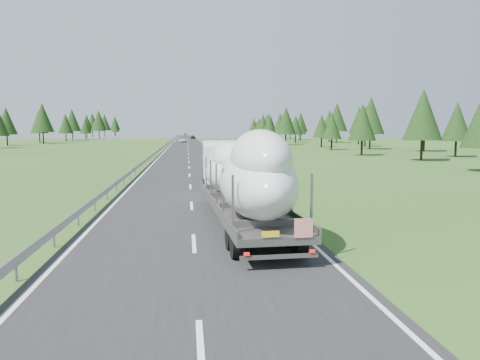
{
  "coord_description": "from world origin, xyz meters",
  "views": [
    {
      "loc": [
        -0.23,
        -18.07,
        4.5
      ],
      "look_at": [
        2.3,
        4.2,
        2.03
      ],
      "focal_mm": 35.0,
      "sensor_mm": 36.0,
      "label": 1
    }
  ],
  "objects": [
    {
      "name": "ground",
      "position": [
        0.0,
        0.0,
        0.0
      ],
      "size": [
        400.0,
        400.0,
        0.0
      ],
      "primitive_type": "plane",
      "color": "#294A18",
      "rests_on": "ground"
    },
    {
      "name": "road_surface",
      "position": [
        0.0,
        100.0,
        0.01
      ],
      "size": [
        10.0,
        400.0,
        0.02
      ],
      "primitive_type": "cube",
      "color": "black",
      "rests_on": "ground"
    },
    {
      "name": "guardrail",
      "position": [
        -5.3,
        99.94,
        0.6
      ],
      "size": [
        0.1,
        400.0,
        0.76
      ],
      "color": "slate",
      "rests_on": "ground"
    },
    {
      "name": "marker_posts",
      "position": [
        6.5,
        155.0,
        0.54
      ],
      "size": [
        0.13,
        350.08,
        1.0
      ],
      "color": "silver",
      "rests_on": "ground"
    },
    {
      "name": "highway_sign",
      "position": [
        7.2,
        80.0,
        1.81
      ],
      "size": [
        0.08,
        0.9,
        2.6
      ],
      "color": "slate",
      "rests_on": "ground"
    },
    {
      "name": "tree_line_right",
      "position": [
        40.76,
        124.61,
        6.89
      ],
      "size": [
        27.52,
        327.48,
        12.61
      ],
      "color": "black",
      "rests_on": "ground"
    },
    {
      "name": "tree_line_left",
      "position": [
        -44.68,
        133.85,
        7.22
      ],
      "size": [
        16.24,
        327.53,
        12.64
      ],
      "color": "black",
      "rests_on": "ground"
    },
    {
      "name": "boat_truck",
      "position": [
        2.3,
        4.57,
        2.32
      ],
      "size": [
        3.45,
        19.93,
        4.48
      ],
      "color": "silver",
      "rests_on": "ground"
    },
    {
      "name": "distant_van",
      "position": [
        -1.59,
        136.95,
        0.72
      ],
      "size": [
        2.5,
        5.24,
        1.44
      ],
      "primitive_type": "imported",
      "rotation": [
        0.0,
        0.0,
        -0.02
      ],
      "color": "silver",
      "rests_on": "ground"
    },
    {
      "name": "distant_car_dark",
      "position": [
        2.53,
        189.15,
        0.78
      ],
      "size": [
        2.21,
        4.69,
        1.55
      ],
      "primitive_type": "imported",
      "rotation": [
        0.0,
        0.0,
        -0.08
      ],
      "color": "black",
      "rests_on": "ground"
    },
    {
      "name": "distant_car_blue",
      "position": [
        -1.11,
        299.13,
        0.69
      ],
      "size": [
        1.6,
        4.21,
        1.37
      ],
      "primitive_type": "imported",
      "rotation": [
        0.0,
        0.0,
        -0.04
      ],
      "color": "#1A1B4A",
      "rests_on": "ground"
    }
  ]
}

